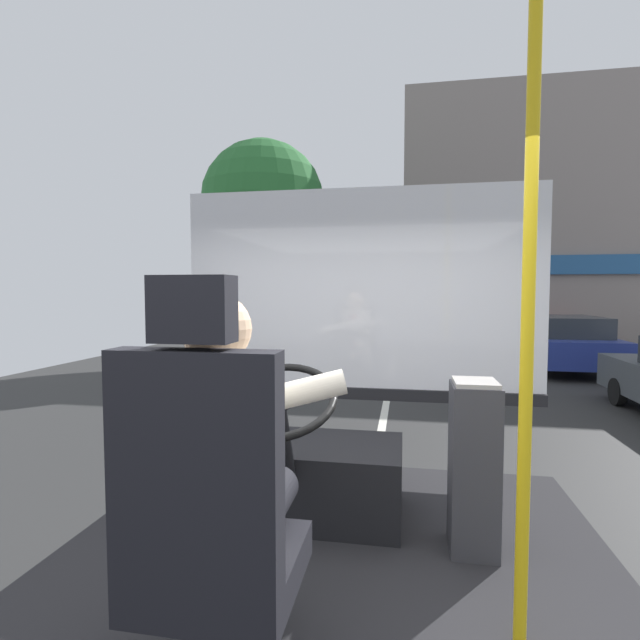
# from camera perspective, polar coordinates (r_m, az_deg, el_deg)

# --- Properties ---
(ground) EXTENTS (18.00, 44.00, 0.06)m
(ground) POSITION_cam_1_polar(r_m,az_deg,el_deg) (10.71, 8.39, -7.49)
(ground) COLOR #2B2B2B
(driver_seat) EXTENTS (0.48, 0.48, 1.27)m
(driver_seat) POSITION_cam_1_polar(r_m,az_deg,el_deg) (1.57, -12.93, -23.15)
(driver_seat) COLOR black
(driver_seat) RESTS_ON bus_floor
(bus_driver) EXTENTS (0.74, 0.55, 0.81)m
(bus_driver) POSITION_cam_1_polar(r_m,az_deg,el_deg) (1.59, -11.47, -15.36)
(bus_driver) COLOR black
(bus_driver) RESTS_ON driver_seat
(steering_console) EXTENTS (1.10, 1.02, 0.88)m
(steering_console) POSITION_cam_1_polar(r_m,az_deg,el_deg) (2.74, -2.39, -17.99)
(steering_console) COLOR black
(steering_console) RESTS_ON bus_floor
(handrail_pole) EXTENTS (0.04, 0.04, 2.29)m
(handrail_pole) POSITION_cam_1_polar(r_m,az_deg,el_deg) (1.74, 23.67, 0.40)
(handrail_pole) COLOR gold
(handrail_pole) RESTS_ON bus_floor
(fare_box) EXTENTS (0.22, 0.26, 0.81)m
(fare_box) POSITION_cam_1_polar(r_m,az_deg,el_deg) (2.46, 17.96, -16.33)
(fare_box) COLOR #333338
(fare_box) RESTS_ON bus_floor
(windshield_panel) EXTENTS (2.50, 0.08, 1.48)m
(windshield_panel) POSITION_cam_1_polar(r_m,az_deg,el_deg) (3.35, 4.66, 0.28)
(windshield_panel) COLOR silver
(street_tree) EXTENTS (3.42, 3.42, 6.20)m
(street_tree) POSITION_cam_1_polar(r_m,az_deg,el_deg) (13.78, -6.84, 13.73)
(street_tree) COLOR #4C3828
(street_tree) RESTS_ON ground
(shop_building) EXTENTS (13.38, 5.09, 8.71)m
(shop_building) POSITION_cam_1_polar(r_m,az_deg,el_deg) (19.80, 30.07, 9.79)
(shop_building) COLOR gray
(shop_building) RESTS_ON ground
(parked_car_blue) EXTENTS (1.83, 3.97, 1.38)m
(parked_car_blue) POSITION_cam_1_polar(r_m,az_deg,el_deg) (13.59, 27.22, -2.39)
(parked_car_blue) COLOR navy
(parked_car_blue) RESTS_ON ground
(parked_car_red) EXTENTS (1.86, 4.39, 1.38)m
(parked_car_red) POSITION_cam_1_polar(r_m,az_deg,el_deg) (18.20, 24.14, -0.93)
(parked_car_red) COLOR maroon
(parked_car_red) RESTS_ON ground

